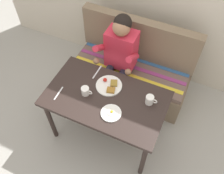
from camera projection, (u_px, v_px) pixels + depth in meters
name	position (u px, v px, depth m)	size (l,w,h in m)	color
ground_plane	(107.00, 132.00, 3.00)	(8.00, 8.00, 0.00)	#A5A39C
table	(106.00, 102.00, 2.49)	(1.20, 0.70, 0.73)	#2D211E
couch	(132.00, 71.00, 3.16)	(1.44, 0.56, 1.00)	#77644E
person	(119.00, 54.00, 2.77)	(0.45, 0.61, 1.21)	#CD2A40
plate_breakfast	(109.00, 86.00, 2.50)	(0.27, 0.27, 0.05)	white
plate_eggs	(111.00, 113.00, 2.30)	(0.20, 0.20, 0.04)	white
coffee_mug	(85.00, 91.00, 2.41)	(0.12, 0.08, 0.09)	white
coffee_mug_second	(150.00, 100.00, 2.35)	(0.12, 0.08, 0.09)	white
fork	(59.00, 93.00, 2.45)	(0.01, 0.17, 0.01)	silver
knife	(97.00, 72.00, 2.62)	(0.01, 0.20, 0.01)	silver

